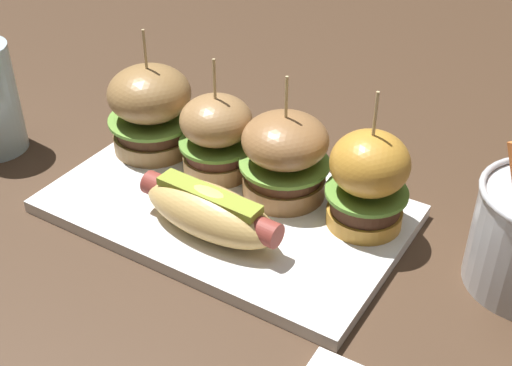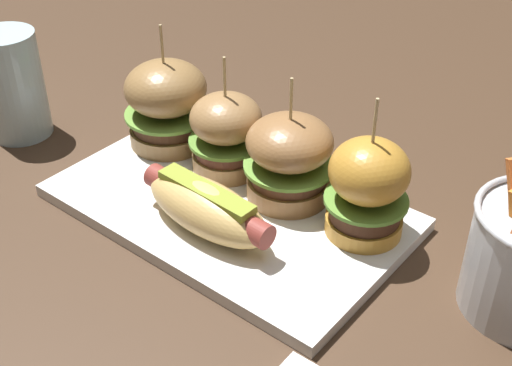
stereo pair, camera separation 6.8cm
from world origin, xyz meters
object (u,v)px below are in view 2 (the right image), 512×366
Objects in this scene: hot_dog at (207,207)px; slider_far_left at (167,103)px; slider_far_right at (368,187)px; slider_center_left at (226,133)px; platter_main at (229,207)px; water_glass at (13,85)px; slider_center_right at (289,158)px.

slider_far_left is (-0.15, 0.10, 0.03)m from hot_dog.
slider_far_right reaches higher than hot_dog.
hot_dog is 1.08× the size of slider_far_right.
slider_far_right reaches higher than slider_center_left.
platter_main is at bearing -160.94° from slider_far_right.
slider_center_left is 0.18m from slider_far_right.
platter_main is 2.50× the size of slider_far_right.
platter_main is 0.32m from water_glass.
slider_center_right is (0.09, 0.00, 0.00)m from slider_center_left.
water_glass is at bearing 178.16° from hot_dog.
slider_far_left is at bearing 160.34° from platter_main.
hot_dog is at bearing -142.49° from slider_far_right.
slider_center_left is (-0.04, 0.05, 0.05)m from platter_main.
slider_far_left is 0.27m from slider_far_right.
slider_center_left is 0.09m from slider_center_right.
water_glass is at bearing -154.48° from slider_far_left.
slider_far_left is 1.08× the size of slider_center_left.
slider_center_left reaches higher than hot_dog.
platter_main is 0.06m from hot_dog.
hot_dog is 1.08× the size of slider_far_left.
hot_dog is 0.11m from slider_center_left.
slider_center_right is at bearing 49.44° from platter_main.
slider_far_right is at bearing -0.21° from slider_center_left.
slider_center_right reaches higher than water_glass.
slider_far_right is 0.46m from water_glass.
slider_center_left is at bearing -179.26° from slider_center_right.
slider_center_left is 0.92× the size of slider_far_right.
slider_center_left is 1.02× the size of water_glass.
slider_center_right is at bearing 73.38° from hot_dog.
platter_main is 2.72× the size of slider_center_left.
slider_center_right is at bearing 178.93° from slider_far_right.
water_glass is at bearing -173.29° from platter_main.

